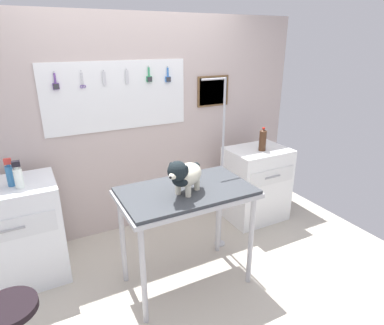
{
  "coord_description": "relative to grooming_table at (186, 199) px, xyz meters",
  "views": [
    {
      "loc": [
        -1.04,
        -2.04,
        2.05
      ],
      "look_at": [
        0.07,
        0.08,
        1.14
      ],
      "focal_mm": 30.71,
      "sensor_mm": 36.0,
      "label": 1
    }
  ],
  "objects": [
    {
      "name": "grooming_table",
      "position": [
        0.0,
        0.0,
        0.0
      ],
      "size": [
        1.09,
        0.65,
        0.91
      ],
      "color": "#B7B7BC",
      "rests_on": "ground"
    },
    {
      "name": "stool",
      "position": [
        -1.34,
        -0.25,
        -0.38
      ],
      "size": [
        0.34,
        0.34,
        0.53
      ],
      "color": "#9E9EA3",
      "rests_on": "ground"
    },
    {
      "name": "counter_left",
      "position": [
        -1.32,
        0.73,
        -0.36
      ],
      "size": [
        0.8,
        0.58,
        0.92
      ],
      "color": "white",
      "rests_on": "ground"
    },
    {
      "name": "ground",
      "position": [
        -0.03,
        -0.11,
        -0.84
      ],
      "size": [
        4.4,
        4.0,
        0.04
      ],
      "primitive_type": "cube",
      "color": "#B8B0A0"
    },
    {
      "name": "dog",
      "position": [
        -0.05,
        -0.07,
        0.25
      ],
      "size": [
        0.4,
        0.33,
        0.31
      ],
      "color": "silver",
      "rests_on": "grooming_table"
    },
    {
      "name": "soda_bottle",
      "position": [
        1.25,
        0.59,
        0.18
      ],
      "size": [
        0.08,
        0.08,
        0.26
      ],
      "color": "#462A19",
      "rests_on": "cabinet_right"
    },
    {
      "name": "rear_wall_panel",
      "position": [
        -0.03,
        1.17,
        0.34
      ],
      "size": [
        4.0,
        0.11,
        2.3
      ],
      "color": "#BDABA6",
      "rests_on": "ground"
    },
    {
      "name": "grooming_arm",
      "position": [
        0.56,
        0.34,
        -0.01
      ],
      "size": [
        0.3,
        0.11,
        1.73
      ],
      "color": "#B7B7BC",
      "rests_on": "ground"
    },
    {
      "name": "spray_bottle_short",
      "position": [
        -1.18,
        0.63,
        0.2
      ],
      "size": [
        0.07,
        0.07,
        0.23
      ],
      "color": "white",
      "rests_on": "counter_left"
    },
    {
      "name": "pump_bottle_white",
      "position": [
        -1.24,
        0.7,
        0.2
      ],
      "size": [
        0.06,
        0.06,
        0.23
      ],
      "color": "teal",
      "rests_on": "counter_left"
    },
    {
      "name": "cabinet_right",
      "position": [
        1.24,
        0.64,
        -0.38
      ],
      "size": [
        0.68,
        0.54,
        0.87
      ],
      "color": "white",
      "rests_on": "ground"
    }
  ]
}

